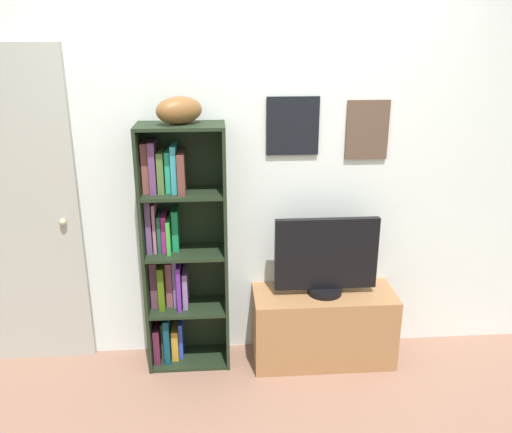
% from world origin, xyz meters
% --- Properties ---
extents(back_wall, '(4.80, 0.08, 2.31)m').
position_xyz_m(back_wall, '(0.00, 1.13, 1.16)').
color(back_wall, silver).
rests_on(back_wall, ground).
extents(bookshelf, '(0.52, 0.29, 1.57)m').
position_xyz_m(bookshelf, '(-0.43, 0.99, 0.78)').
color(bookshelf, black).
rests_on(bookshelf, ground).
extents(football, '(0.32, 0.27, 0.16)m').
position_xyz_m(football, '(-0.37, 0.96, 1.65)').
color(football, brown).
rests_on(football, bookshelf).
extents(tv_stand, '(0.91, 0.38, 0.48)m').
position_xyz_m(tv_stand, '(0.50, 0.91, 0.24)').
color(tv_stand, '#996941').
rests_on(tv_stand, ground).
extents(television, '(0.65, 0.22, 0.51)m').
position_xyz_m(television, '(0.50, 0.91, 0.73)').
color(television, black).
rests_on(television, tv_stand).
extents(door, '(0.82, 0.09, 2.02)m').
position_xyz_m(door, '(-1.43, 1.08, 1.01)').
color(door, '#A7A69E').
rests_on(door, ground).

